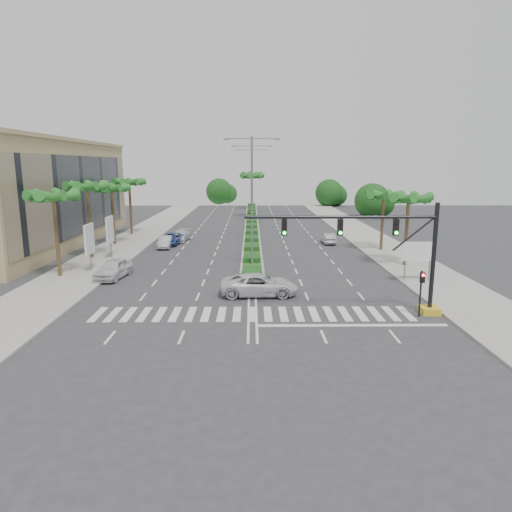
{
  "coord_description": "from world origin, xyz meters",
  "views": [
    {
      "loc": [
        -0.06,
        -28.19,
        9.51
      ],
      "look_at": [
        0.27,
        4.19,
        3.0
      ],
      "focal_mm": 32.0,
      "sensor_mm": 36.0,
      "label": 1
    }
  ],
  "objects_px": {
    "car_parked_d": "(180,236)",
    "car_crossing": "(259,285)",
    "car_parked_c": "(171,239)",
    "car_parked_a": "(113,269)",
    "car_parked_b": "(165,242)",
    "car_right": "(328,238)"
  },
  "relations": [
    {
      "from": "car_parked_c",
      "to": "car_parked_d",
      "type": "bearing_deg",
      "value": 80.64
    },
    {
      "from": "car_parked_b",
      "to": "car_parked_a",
      "type": "bearing_deg",
      "value": -99.42
    },
    {
      "from": "car_parked_a",
      "to": "car_right",
      "type": "height_order",
      "value": "car_parked_a"
    },
    {
      "from": "car_parked_c",
      "to": "car_crossing",
      "type": "height_order",
      "value": "car_crossing"
    },
    {
      "from": "car_crossing",
      "to": "car_parked_b",
      "type": "bearing_deg",
      "value": 26.97
    },
    {
      "from": "car_parked_b",
      "to": "car_parked_c",
      "type": "xyz_separation_m",
      "value": [
        0.28,
        2.14,
        0.01
      ]
    },
    {
      "from": "car_parked_b",
      "to": "car_crossing",
      "type": "relative_size",
      "value": 0.71
    },
    {
      "from": "car_crossing",
      "to": "car_parked_d",
      "type": "bearing_deg",
      "value": 20.16
    },
    {
      "from": "car_parked_a",
      "to": "car_right",
      "type": "bearing_deg",
      "value": 46.92
    },
    {
      "from": "car_parked_c",
      "to": "car_parked_a",
      "type": "bearing_deg",
      "value": -89.57
    },
    {
      "from": "car_parked_b",
      "to": "car_right",
      "type": "xyz_separation_m",
      "value": [
        19.47,
        2.71,
        -0.02
      ]
    },
    {
      "from": "car_right",
      "to": "car_parked_a",
      "type": "bearing_deg",
      "value": 38.73
    },
    {
      "from": "car_parked_a",
      "to": "car_parked_d",
      "type": "height_order",
      "value": "car_parked_a"
    },
    {
      "from": "car_parked_a",
      "to": "car_parked_b",
      "type": "xyz_separation_m",
      "value": [
        1.73,
        14.48,
        -0.15
      ]
    },
    {
      "from": "car_crossing",
      "to": "car_right",
      "type": "xyz_separation_m",
      "value": [
        8.88,
        22.49,
        -0.15
      ]
    },
    {
      "from": "car_parked_b",
      "to": "car_parked_c",
      "type": "distance_m",
      "value": 2.16
    },
    {
      "from": "car_parked_b",
      "to": "car_right",
      "type": "height_order",
      "value": "car_parked_b"
    },
    {
      "from": "car_parked_c",
      "to": "car_crossing",
      "type": "bearing_deg",
      "value": -57.49
    },
    {
      "from": "car_parked_a",
      "to": "car_parked_d",
      "type": "bearing_deg",
      "value": 89.64
    },
    {
      "from": "car_parked_d",
      "to": "car_crossing",
      "type": "bearing_deg",
      "value": -61.93
    },
    {
      "from": "car_parked_a",
      "to": "car_parked_c",
      "type": "relative_size",
      "value": 0.98
    },
    {
      "from": "car_parked_c",
      "to": "car_right",
      "type": "height_order",
      "value": "car_parked_c"
    }
  ]
}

